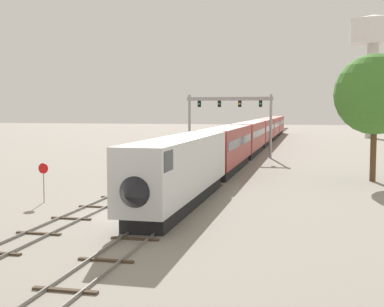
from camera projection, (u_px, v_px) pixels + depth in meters
ground_plane at (136, 215)px, 33.63m from camera, size 400.00×400.00×0.00m
track_main at (258, 148)px, 91.51m from camera, size 2.60×200.00×0.16m
track_near at (205, 157)px, 73.27m from camera, size 2.60×160.00×0.16m
passenger_train at (257, 134)px, 88.88m from camera, size 3.04×127.55×4.80m
signal_gantry at (229, 112)px, 73.41m from camera, size 12.10×0.49×8.81m
water_tower at (373, 39)px, 120.93m from camera, size 10.75×10.75×28.37m
stop_sign at (43, 177)px, 38.09m from camera, size 0.76×0.08×2.88m
trackside_tree_left at (375, 94)px, 48.82m from camera, size 7.51×7.51×11.92m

